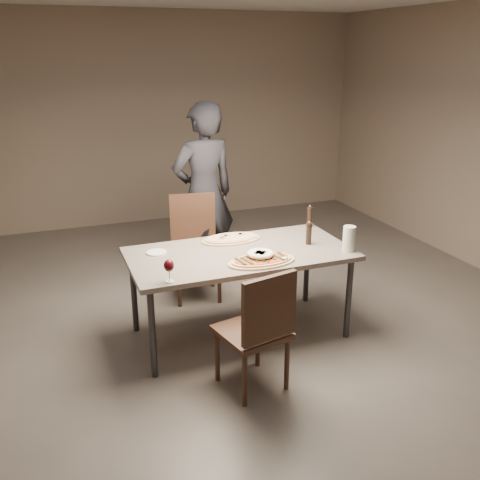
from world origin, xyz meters
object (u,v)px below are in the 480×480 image
object	(u,v)px
bread_basket	(260,255)
carafe	(349,239)
dining_table	(240,258)
zucchini_pizza	(262,261)
pepper_mill_left	(309,217)
chair_near	(259,326)
chair_far	(195,240)
diner	(204,195)
ham_pizza	(231,239)

from	to	relation	value
bread_basket	carafe	size ratio (longest dim) A/B	0.99
dining_table	zucchini_pizza	xyz separation A→B (m)	(0.07, -0.28, 0.07)
pepper_mill_left	carafe	xyz separation A→B (m)	(0.00, -0.68, 0.01)
pepper_mill_left	chair_near	size ratio (longest dim) A/B	0.22
dining_table	zucchini_pizza	world-z (taller)	zucchini_pizza
chair_far	diner	size ratio (longest dim) A/B	0.53
diner	dining_table	bearing A→B (deg)	76.88
dining_table	carafe	xyz separation A→B (m)	(0.83, -0.30, 0.16)
bread_basket	carafe	world-z (taller)	carafe
ham_pizza	pepper_mill_left	bearing A→B (deg)	-9.16
carafe	zucchini_pizza	bearing A→B (deg)	178.73
dining_table	carafe	size ratio (longest dim) A/B	8.63
ham_pizza	zucchini_pizza	bearing A→B (deg)	-101.56
ham_pizza	chair_near	distance (m)	1.13
dining_table	diner	xyz separation A→B (m)	(0.07, 1.21, 0.23)
dining_table	pepper_mill_left	size ratio (longest dim) A/B	8.78
pepper_mill_left	zucchini_pizza	bearing A→B (deg)	-138.96
dining_table	chair_far	world-z (taller)	chair_far
dining_table	chair_far	size ratio (longest dim) A/B	1.83
diner	ham_pizza	bearing A→B (deg)	77.45
zucchini_pizza	carafe	xyz separation A→B (m)	(0.76, -0.02, 0.09)
zucchini_pizza	carafe	bearing A→B (deg)	12.50
pepper_mill_left	chair_far	distance (m)	1.13
bread_basket	diner	xyz separation A→B (m)	(-0.00, 1.45, 0.13)
pepper_mill_left	diner	bearing A→B (deg)	132.19
zucchini_pizza	bread_basket	world-z (taller)	bread_basket
ham_pizza	diner	world-z (taller)	diner
chair_near	diner	xyz separation A→B (m)	(0.24, 2.02, 0.40)
carafe	diner	world-z (taller)	diner
chair_near	chair_far	bearing A→B (deg)	75.93
ham_pizza	pepper_mill_left	world-z (taller)	pepper_mill_left
zucchini_pizza	ham_pizza	bearing A→B (deg)	108.43
chair_near	diner	bearing A→B (deg)	70.84
dining_table	ham_pizza	world-z (taller)	ham_pizza
pepper_mill_left	diner	world-z (taller)	diner
dining_table	ham_pizza	bearing A→B (deg)	84.67
bread_basket	dining_table	bearing A→B (deg)	107.73
bread_basket	pepper_mill_left	bearing A→B (deg)	39.44
zucchini_pizza	pepper_mill_left	xyz separation A→B (m)	(0.76, 0.66, 0.08)
pepper_mill_left	chair_far	bearing A→B (deg)	149.68
dining_table	pepper_mill_left	bearing A→B (deg)	24.60
zucchini_pizza	chair_far	xyz separation A→B (m)	(-0.19, 1.21, -0.21)
dining_table	diner	bearing A→B (deg)	86.54
ham_pizza	diner	bearing A→B (deg)	70.88
carafe	chair_far	bearing A→B (deg)	127.56
pepper_mill_left	chair_near	world-z (taller)	pepper_mill_left
bread_basket	chair_far	distance (m)	1.21
zucchini_pizza	bread_basket	bearing A→B (deg)	96.98
dining_table	carafe	world-z (taller)	carafe
carafe	chair_far	world-z (taller)	chair_far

